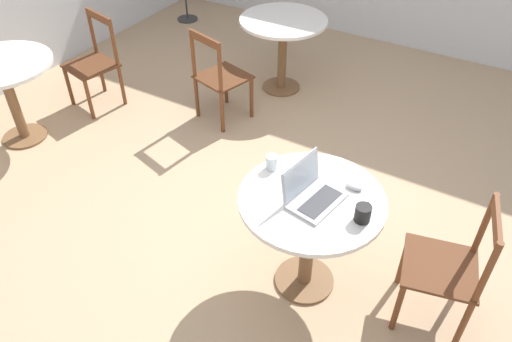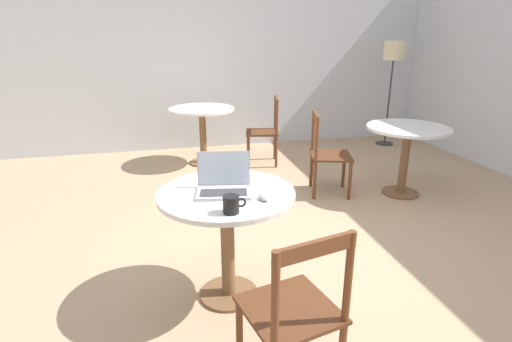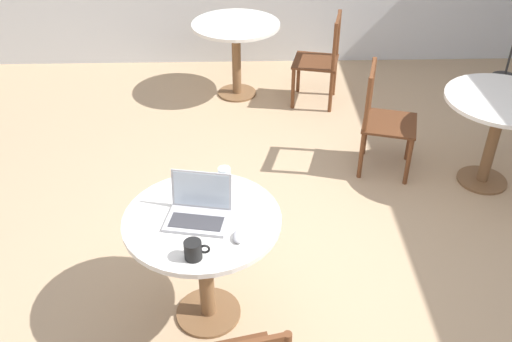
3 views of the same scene
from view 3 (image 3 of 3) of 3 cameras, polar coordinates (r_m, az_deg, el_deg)
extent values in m
plane|color=tan|center=(3.87, 3.22, -8.48)|extent=(16.00, 16.00, 0.00)
cylinder|color=brown|center=(3.52, -4.77, -13.90)|extent=(0.38, 0.38, 0.02)
cylinder|color=brown|center=(3.26, -5.07, -9.76)|extent=(0.09, 0.09, 0.69)
cylinder|color=silver|center=(3.02, -5.41, -4.88)|extent=(0.84, 0.84, 0.03)
cylinder|color=brown|center=(4.87, 21.63, -0.84)|extent=(0.38, 0.38, 0.02)
cylinder|color=brown|center=(4.69, 22.54, 2.70)|extent=(0.09, 0.09, 0.69)
cylinder|color=silver|center=(4.53, 23.54, 6.56)|extent=(0.84, 0.84, 0.03)
cylinder|color=brown|center=(5.84, -1.90, 7.82)|extent=(0.38, 0.38, 0.02)
cylinder|color=brown|center=(5.69, -1.97, 11.01)|extent=(0.09, 0.09, 0.69)
cylinder|color=silver|center=(5.55, -2.04, 14.42)|extent=(0.84, 0.84, 0.03)
cylinder|color=brown|center=(4.85, 15.11, 3.20)|extent=(0.04, 0.04, 0.41)
cylinder|color=brown|center=(4.55, 14.99, 0.91)|extent=(0.04, 0.04, 0.41)
cylinder|color=brown|center=(4.85, 10.89, 3.79)|extent=(0.04, 0.04, 0.41)
cylinder|color=brown|center=(4.54, 10.49, 1.54)|extent=(0.04, 0.04, 0.41)
cube|color=#562F1A|center=(4.59, 13.22, 4.67)|extent=(0.51, 0.51, 0.02)
cylinder|color=brown|center=(4.64, 11.49, 8.53)|extent=(0.04, 0.04, 0.44)
cylinder|color=brown|center=(4.32, 11.10, 6.51)|extent=(0.04, 0.04, 0.44)
cube|color=brown|center=(4.40, 11.58, 9.72)|extent=(0.13, 0.38, 0.07)
cylinder|color=brown|center=(5.49, 3.72, 8.22)|extent=(0.04, 0.04, 0.41)
cylinder|color=brown|center=(5.82, 4.27, 9.76)|extent=(0.04, 0.04, 0.41)
cylinder|color=brown|center=(5.46, 7.50, 7.82)|extent=(0.04, 0.04, 0.41)
cylinder|color=brown|center=(5.79, 7.85, 9.39)|extent=(0.04, 0.04, 0.41)
cube|color=#562F1A|center=(5.55, 5.97, 10.83)|extent=(0.50, 0.50, 0.02)
cylinder|color=brown|center=(5.28, 7.87, 12.16)|extent=(0.04, 0.04, 0.44)
cylinder|color=brown|center=(5.61, 8.22, 13.52)|extent=(0.04, 0.04, 0.44)
cube|color=brown|center=(5.38, 8.21, 14.70)|extent=(0.11, 0.39, 0.07)
cylinder|color=#333333|center=(6.73, 23.60, 8.63)|extent=(0.26, 0.26, 0.02)
cube|color=#B7B7BC|center=(2.98, -5.89, -4.99)|extent=(0.35, 0.27, 0.02)
cube|color=#38383D|center=(2.96, -5.99, -5.08)|extent=(0.29, 0.16, 0.00)
cube|color=#B7B7BC|center=(3.00, -5.47, -1.87)|extent=(0.32, 0.09, 0.21)
cube|color=silver|center=(3.00, -5.49, -1.91)|extent=(0.30, 0.08, 0.19)
ellipsoid|color=#B7B7BC|center=(2.86, -1.75, -6.56)|extent=(0.06, 0.10, 0.03)
cylinder|color=black|center=(2.76, -6.32, -7.86)|extent=(0.09, 0.09, 0.10)
torus|color=black|center=(2.75, -5.16, -7.78)|extent=(0.05, 0.01, 0.05)
cylinder|color=silver|center=(3.24, -3.18, -0.39)|extent=(0.07, 0.07, 0.09)
camera|label=1|loc=(2.66, -60.59, 18.73)|focal=35.00mm
camera|label=2|loc=(1.15, -42.14, -41.49)|focal=28.00mm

